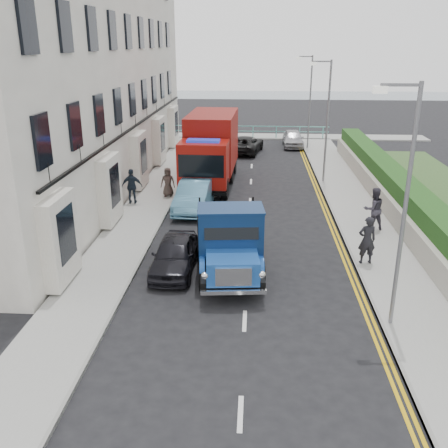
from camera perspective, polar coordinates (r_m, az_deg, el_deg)
The scene contains 22 objects.
ground at distance 17.05m, azimuth 2.53°, elevation -7.55°, with size 120.00×120.00×0.00m, color black.
pavement_west at distance 25.92m, azimuth -8.61°, elevation 2.24°, with size 2.40×38.00×0.12m, color gray.
pavement_east at distance 25.86m, azimuth 14.80°, elevation 1.74°, with size 2.60×38.00×0.12m, color gray.
promenade at distance 44.80m, azimuth 3.33°, elevation 9.97°, with size 30.00×2.50×0.12m, color gray.
sea_plane at distance 75.53m, azimuth 3.53°, elevation 14.04°, with size 120.00×120.00×0.00m, color slate.
terrace_west at distance 29.74m, azimuth -16.19°, elevation 17.92°, with size 6.31×30.20×14.25m.
garden_east at distance 26.07m, azimuth 19.08°, elevation 3.37°, with size 1.45×28.00×1.75m.
seafront_railing at distance 43.93m, azimuth 3.34°, elevation 10.45°, with size 13.00×0.08×1.11m.
lamp_near at distance 14.25m, azimuth 19.68°, elevation 2.97°, with size 1.23×0.18×7.00m.
lamp_mid at distance 29.64m, azimuth 11.53°, elevation 12.12°, with size 1.23×0.18×7.00m.
lamp_far at distance 39.51m, azimuth 9.65°, elevation 14.14°, with size 1.23×0.18×7.00m.
bedford_lorry at distance 17.42m, azimuth 0.71°, elevation -2.51°, with size 2.71×5.74×2.63m.
red_lorry at distance 29.24m, azimuth -1.52°, elevation 8.71°, with size 2.85×7.76×4.02m.
parked_car_front at distance 18.27m, azimuth -5.67°, elevation -3.46°, with size 1.50×3.73×1.27m, color black.
parked_car_mid at distance 24.83m, azimuth -3.42°, elevation 3.22°, with size 1.52×4.35×1.43m, color #538FB2.
parked_car_rear at distance 28.58m, azimuth -2.16°, elevation 5.35°, with size 1.81×4.45×1.29m, color #B7B7BC.
seafront_car_left at distance 38.14m, azimuth 2.51°, elevation 9.08°, with size 2.12×4.60×1.28m, color black.
seafront_car_right at distance 40.70m, azimuth 7.89°, elevation 9.66°, with size 1.58×3.94×1.34m, color #A3A2A7.
pedestrian_east_near at distance 19.14m, azimuth 16.02°, elevation -1.78°, with size 0.67×0.44×1.83m, color black.
pedestrian_east_far at distance 22.66m, azimuth 16.73°, elevation 1.66°, with size 0.93×0.72×1.91m, color #35313C.
pedestrian_west_near at distance 25.82m, azimuth -10.47°, elevation 4.26°, with size 1.05×0.44×1.78m, color #19222D.
pedestrian_west_far at distance 26.79m, azimuth -6.44°, elevation 4.79°, with size 0.76×0.49×1.55m, color #3F322D.
Camera 1 is at (0.20, -15.11, 7.90)m, focal length 40.00 mm.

